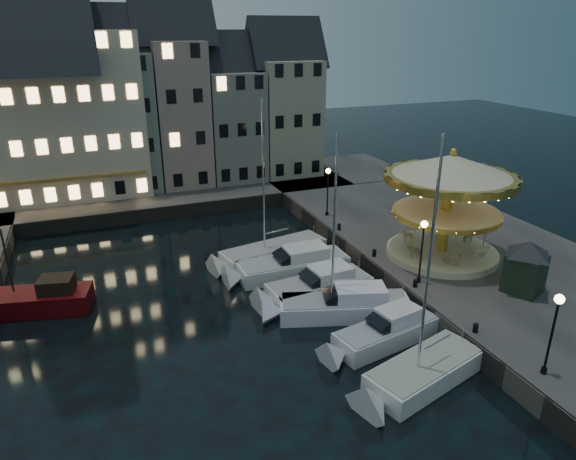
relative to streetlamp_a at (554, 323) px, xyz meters
name	(u,v)px	position (x,y,z in m)	size (l,w,h in m)	color
ground	(322,330)	(-7.20, 9.00, -4.02)	(160.00, 160.00, 0.00)	black
quay_east	(454,247)	(6.80, 15.00, -3.37)	(16.00, 56.00, 1.30)	#474442
quay_north	(131,198)	(-15.20, 37.00, -3.37)	(44.00, 12.00, 1.30)	#474442
quaywall_e	(363,263)	(-1.20, 15.00, -3.37)	(0.15, 44.00, 1.30)	#47423A
quaywall_n	(160,214)	(-13.20, 31.00, -3.37)	(48.00, 0.15, 1.30)	#47423A
streetlamp_a	(554,323)	(0.00, 0.00, 0.00)	(0.44, 0.44, 4.17)	black
streetlamp_b	(422,243)	(0.00, 10.00, 0.00)	(0.44, 0.44, 4.17)	black
streetlamp_c	(328,185)	(0.00, 23.50, 0.00)	(0.44, 0.44, 4.17)	black
streetlamp_d	(488,192)	(11.30, 17.00, 0.00)	(0.44, 0.44, 4.17)	black
bollard_a	(476,327)	(-0.60, 4.00, -2.41)	(0.30, 0.30, 0.57)	black
bollard_b	(415,283)	(-0.60, 9.50, -2.41)	(0.30, 0.30, 0.57)	black
bollard_c	(374,252)	(-0.60, 14.50, -2.41)	(0.30, 0.30, 0.57)	black
bollard_d	(339,226)	(-0.60, 20.00, -2.41)	(0.30, 0.30, 0.57)	black
townhouse_nb	(53,121)	(-21.25, 39.00, 4.26)	(6.16, 8.00, 13.80)	slate
townhouse_nc	(119,112)	(-15.20, 39.00, 4.76)	(6.82, 8.00, 14.80)	slate
townhouse_nd	(178,104)	(-9.45, 39.00, 5.26)	(5.50, 8.00, 15.80)	gray
townhouse_ne	(231,116)	(-4.00, 39.00, 3.76)	(6.16, 8.00, 12.80)	slate
townhouse_nf	(284,108)	(2.05, 39.00, 4.26)	(6.82, 8.00, 13.80)	#9A987A
hotel_corner	(50,105)	(-21.20, 39.00, 5.76)	(17.60, 9.00, 16.80)	beige
motorboat_a	(418,376)	(-4.98, 2.79, -3.48)	(7.62, 4.36, 12.67)	silver
motorboat_b	(381,335)	(-4.84, 6.48, -3.38)	(7.34, 3.30, 2.15)	silver
motorboat_c	(338,306)	(-5.67, 10.10, -3.34)	(8.91, 4.79, 11.93)	white
motorboat_d	(314,289)	(-6.06, 12.76, -3.38)	(7.97, 3.34, 2.15)	silver
motorboat_e	(288,266)	(-6.41, 16.52, -3.37)	(8.98, 2.70, 2.15)	silver
motorboat_f	(267,254)	(-6.97, 19.29, -3.49)	(9.32, 4.05, 12.34)	silver
red_fishing_boat	(36,301)	(-22.75, 17.50, -3.33)	(7.12, 3.79, 5.73)	#56070B
carousel	(450,187)	(3.93, 12.84, 2.39)	(8.86, 8.86, 7.76)	beige
ticket_kiosk	(528,258)	(5.19, 6.63, -0.48)	(3.21, 3.21, 3.77)	black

